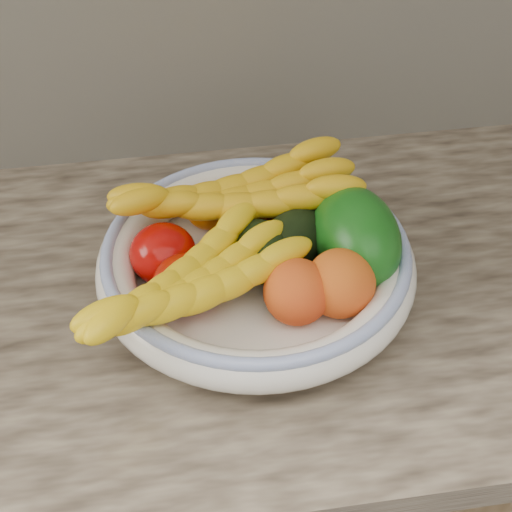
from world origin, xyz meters
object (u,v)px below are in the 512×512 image
Objects in this scene: green_mango at (356,236)px; banana_bunch_back at (235,201)px; banana_bunch_front at (190,289)px; fruit_bowl at (256,263)px.

banana_bunch_back is (-0.14, 0.08, 0.01)m from green_mango.
green_mango reaches higher than banana_bunch_back.
fruit_bowl is at bearing 3.17° from banana_bunch_front.
green_mango is at bearing -0.52° from fruit_bowl.
banana_bunch_back reaches higher than fruit_bowl.
green_mango is 0.16m from banana_bunch_back.
banana_bunch_back is at bearing 143.11° from green_mango.
green_mango is 0.22m from banana_bunch_front.
green_mango is (0.12, -0.00, 0.03)m from fruit_bowl.
banana_bunch_front is at bearing -170.03° from green_mango.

